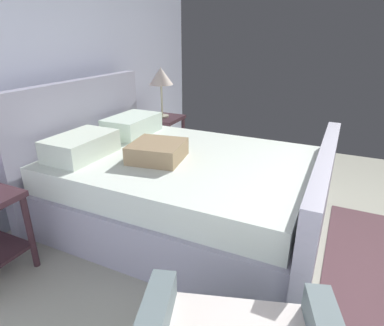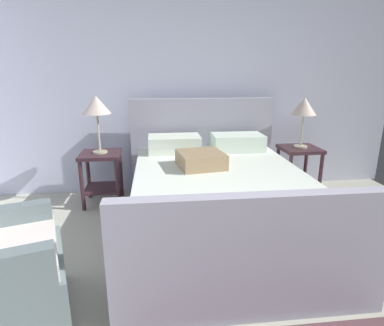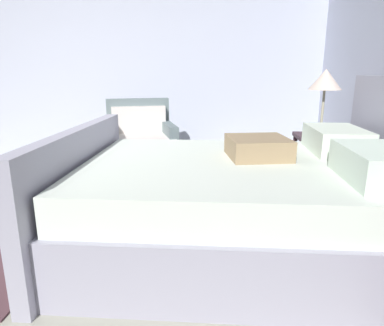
% 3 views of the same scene
% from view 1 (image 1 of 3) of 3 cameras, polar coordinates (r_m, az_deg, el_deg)
% --- Properties ---
extents(wall_back, '(5.17, 0.12, 2.67)m').
position_cam_1_polar(wall_back, '(3.29, -24.45, 16.07)').
color(wall_back, silver).
rests_on(wall_back, ground).
extents(bed, '(1.72, 2.28, 1.17)m').
position_cam_1_polar(bed, '(2.80, -2.47, -3.86)').
color(bed, '#A6A3B7').
rests_on(bed, ground).
extents(nightstand_right, '(0.44, 0.44, 0.60)m').
position_cam_1_polar(nightstand_right, '(4.10, -5.14, 5.42)').
color(nightstand_right, '#3B2228').
rests_on(nightstand_right, ground).
extents(table_lamp_right, '(0.29, 0.29, 0.59)m').
position_cam_1_polar(table_lamp_right, '(3.97, -5.48, 14.73)').
color(table_lamp_right, '#B7B293').
rests_on(table_lamp_right, nightstand_right).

